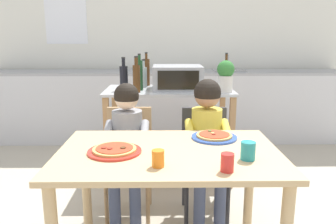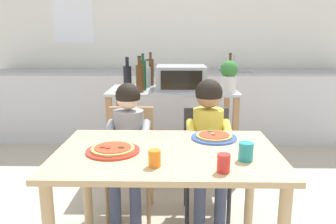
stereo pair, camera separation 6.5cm
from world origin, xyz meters
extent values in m
plane|color=#B7AD99|center=(0.00, 1.18, 0.00)|extent=(11.80, 11.80, 0.00)
cube|color=white|center=(0.00, 3.01, 1.35)|extent=(5.24, 0.12, 2.70)
cube|color=white|center=(-1.35, 2.95, 1.65)|extent=(0.56, 0.01, 0.80)
cube|color=silver|center=(0.00, 2.60, 0.44)|extent=(4.72, 0.60, 0.88)
cube|color=#9E9EA3|center=(0.00, 2.60, 0.89)|extent=(4.72, 0.60, 0.03)
cube|color=gray|center=(0.83, 2.60, 0.91)|extent=(0.40, 0.33, 0.02)
cylinder|color=#B7BABF|center=(0.83, 2.72, 1.01)|extent=(0.02, 0.02, 0.20)
cube|color=#B7BABF|center=(0.02, 1.34, 0.86)|extent=(1.18, 0.59, 0.02)
cube|color=#AD7F51|center=(0.02, 1.34, 0.31)|extent=(1.09, 0.55, 0.02)
cube|color=#AD7F51|center=(-0.53, 1.08, 0.42)|extent=(0.05, 0.05, 0.85)
cube|color=#AD7F51|center=(0.57, 1.08, 0.42)|extent=(0.05, 0.05, 0.85)
cube|color=#AD7F51|center=(-0.53, 1.59, 0.42)|extent=(0.05, 0.05, 0.85)
cube|color=#AD7F51|center=(0.57, 1.59, 0.42)|extent=(0.05, 0.05, 0.85)
cube|color=#999BA0|center=(0.10, 1.33, 0.98)|extent=(0.45, 0.38, 0.22)
cube|color=black|center=(0.10, 1.14, 0.98)|extent=(0.36, 0.01, 0.17)
cylinder|color=black|center=(0.26, 1.14, 0.92)|extent=(0.02, 0.01, 0.02)
cylinder|color=#4C2D14|center=(-0.20, 1.58, 1.00)|extent=(0.07, 0.07, 0.26)
cylinder|color=#4C2D14|center=(-0.20, 1.58, 1.16)|extent=(0.02, 0.02, 0.05)
cylinder|color=black|center=(-0.20, 1.58, 1.19)|extent=(0.03, 0.03, 0.01)
cylinder|color=#4C2D14|center=(-0.26, 1.15, 0.99)|extent=(0.06, 0.06, 0.24)
cylinder|color=#4C2D14|center=(-0.26, 1.15, 1.14)|extent=(0.03, 0.03, 0.06)
cylinder|color=black|center=(-0.26, 1.15, 1.18)|extent=(0.03, 0.03, 0.01)
cylinder|color=#4C2D14|center=(0.54, 1.30, 1.00)|extent=(0.06, 0.06, 0.25)
cylinder|color=#4C2D14|center=(0.54, 1.30, 1.16)|extent=(0.02, 0.02, 0.07)
cylinder|color=black|center=(0.54, 1.30, 1.20)|extent=(0.03, 0.03, 0.01)
cylinder|color=#1E4723|center=(-0.24, 1.27, 1.01)|extent=(0.06, 0.06, 0.27)
cylinder|color=#1E4723|center=(-0.24, 1.27, 1.17)|extent=(0.02, 0.02, 0.05)
cylinder|color=black|center=(-0.24, 1.27, 1.20)|extent=(0.03, 0.03, 0.01)
cylinder|color=black|center=(-0.39, 1.30, 0.98)|extent=(0.07, 0.07, 0.22)
cylinder|color=black|center=(-0.39, 1.30, 1.12)|extent=(0.03, 0.03, 0.07)
cylinder|color=black|center=(-0.39, 1.30, 1.16)|extent=(0.03, 0.03, 0.01)
cylinder|color=#ADB7B2|center=(-0.22, 1.46, 0.97)|extent=(0.07, 0.07, 0.19)
cylinder|color=#ADB7B2|center=(-0.22, 1.46, 1.09)|extent=(0.03, 0.03, 0.07)
cylinder|color=black|center=(-0.22, 1.46, 1.13)|extent=(0.03, 0.03, 0.01)
cylinder|color=beige|center=(0.51, 1.16, 0.94)|extent=(0.13, 0.13, 0.15)
sphere|color=#337533|center=(0.51, 1.16, 1.07)|extent=(0.15, 0.15, 0.15)
cube|color=tan|center=(0.00, 0.00, 0.72)|extent=(1.22, 0.80, 0.03)
cylinder|color=tan|center=(-0.55, 0.34, 0.35)|extent=(0.06, 0.06, 0.71)
cylinder|color=tan|center=(0.55, 0.34, 0.35)|extent=(0.06, 0.06, 0.71)
cube|color=tan|center=(-0.29, 0.61, 0.44)|extent=(0.36, 0.36, 0.04)
cube|color=tan|center=(-0.29, 0.77, 0.63)|extent=(0.34, 0.03, 0.38)
cylinder|color=tan|center=(-0.14, 0.46, 0.22)|extent=(0.03, 0.03, 0.42)
cylinder|color=tan|center=(-0.44, 0.46, 0.22)|extent=(0.03, 0.03, 0.42)
cylinder|color=tan|center=(-0.14, 0.76, 0.22)|extent=(0.03, 0.03, 0.42)
cylinder|color=tan|center=(-0.44, 0.76, 0.22)|extent=(0.03, 0.03, 0.42)
cube|color=#333338|center=(0.29, 0.60, 0.44)|extent=(0.36, 0.36, 0.04)
cube|color=#333338|center=(0.29, 0.76, 0.63)|extent=(0.34, 0.03, 0.38)
cylinder|color=#333338|center=(0.44, 0.45, 0.22)|extent=(0.03, 0.03, 0.42)
cylinder|color=#333338|center=(0.14, 0.45, 0.22)|extent=(0.03, 0.03, 0.42)
cylinder|color=#333338|center=(0.44, 0.75, 0.22)|extent=(0.03, 0.03, 0.42)
cylinder|color=#333338|center=(0.14, 0.75, 0.22)|extent=(0.03, 0.03, 0.42)
cube|color=#424C6B|center=(-0.22, 0.47, 0.48)|extent=(0.10, 0.30, 0.10)
cylinder|color=#424C6B|center=(-0.22, 0.34, 0.24)|extent=(0.08, 0.08, 0.44)
cube|color=#424C6B|center=(-0.36, 0.47, 0.48)|extent=(0.10, 0.30, 0.10)
cylinder|color=#424C6B|center=(-0.36, 0.34, 0.24)|extent=(0.08, 0.08, 0.44)
cylinder|color=gray|center=(-0.16, 0.51, 0.69)|extent=(0.06, 0.26, 0.15)
cylinder|color=gray|center=(-0.42, 0.51, 0.69)|extent=(0.06, 0.26, 0.15)
cylinder|color=gray|center=(-0.29, 0.61, 0.65)|extent=(0.22, 0.22, 0.35)
sphere|color=beige|center=(-0.29, 0.61, 0.92)|extent=(0.17, 0.17, 0.17)
sphere|color=black|center=(-0.29, 0.61, 0.94)|extent=(0.18, 0.18, 0.18)
cube|color=#424C6B|center=(0.36, 0.46, 0.48)|extent=(0.10, 0.30, 0.10)
cylinder|color=#424C6B|center=(0.36, 0.33, 0.24)|extent=(0.08, 0.08, 0.44)
cube|color=#424C6B|center=(0.22, 0.46, 0.48)|extent=(0.10, 0.30, 0.10)
cylinder|color=#424C6B|center=(0.22, 0.33, 0.24)|extent=(0.08, 0.08, 0.44)
cylinder|color=yellow|center=(0.42, 0.50, 0.70)|extent=(0.06, 0.26, 0.15)
cylinder|color=yellow|center=(0.16, 0.50, 0.70)|extent=(0.06, 0.26, 0.15)
cylinder|color=yellow|center=(0.29, 0.60, 0.66)|extent=(0.22, 0.22, 0.36)
sphere|color=#A37556|center=(0.29, 0.60, 0.95)|extent=(0.19, 0.19, 0.19)
sphere|color=black|center=(0.29, 0.60, 0.96)|extent=(0.19, 0.19, 0.19)
cylinder|color=red|center=(-0.29, -0.03, 0.75)|extent=(0.29, 0.29, 0.01)
cylinder|color=tan|center=(-0.29, -0.03, 0.76)|extent=(0.24, 0.24, 0.01)
cylinder|color=#B23D23|center=(-0.29, -0.03, 0.77)|extent=(0.20, 0.20, 0.00)
cylinder|color=maroon|center=(-0.35, -0.04, 0.77)|extent=(0.03, 0.03, 0.01)
cylinder|color=maroon|center=(-0.32, -0.05, 0.77)|extent=(0.03, 0.03, 0.01)
cylinder|color=#563319|center=(-0.25, -0.03, 0.77)|extent=(0.03, 0.03, 0.01)
cylinder|color=#3356B7|center=(0.29, 0.22, 0.75)|extent=(0.28, 0.28, 0.01)
cylinder|color=tan|center=(0.29, 0.22, 0.76)|extent=(0.22, 0.22, 0.01)
cylinder|color=#B23D23|center=(0.29, 0.22, 0.77)|extent=(0.19, 0.19, 0.00)
cylinder|color=#386628|center=(0.26, 0.28, 0.77)|extent=(0.02, 0.02, 0.01)
cylinder|color=#DBC666|center=(0.28, 0.23, 0.77)|extent=(0.02, 0.02, 0.01)
cylinder|color=maroon|center=(0.28, 0.21, 0.77)|extent=(0.02, 0.02, 0.01)
cylinder|color=red|center=(0.27, -0.29, 0.78)|extent=(0.06, 0.06, 0.09)
cylinder|color=orange|center=(-0.05, -0.23, 0.78)|extent=(0.06, 0.06, 0.08)
cylinder|color=teal|center=(0.40, -0.14, 0.79)|extent=(0.08, 0.08, 0.09)
camera|label=1|loc=(-0.03, -1.75, 1.36)|focal=35.77mm
camera|label=2|loc=(0.04, -1.75, 1.36)|focal=35.77mm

